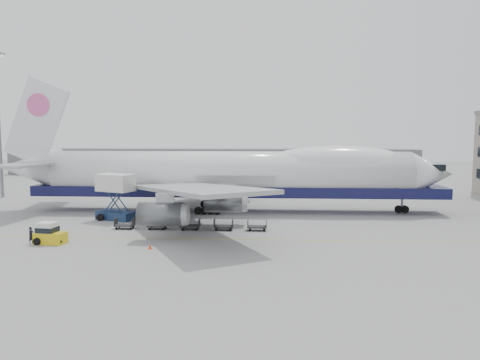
# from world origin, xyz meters

# --- Properties ---
(ground) EXTENTS (260.00, 260.00, 0.00)m
(ground) POSITION_xyz_m (0.00, 0.00, 0.00)
(ground) COLOR gray
(ground) RESTS_ON ground
(apron_line) EXTENTS (60.00, 0.15, 0.01)m
(apron_line) POSITION_xyz_m (0.00, -6.00, 0.01)
(apron_line) COLOR gold
(apron_line) RESTS_ON ground
(hangar) EXTENTS (110.00, 8.00, 7.00)m
(hangar) POSITION_xyz_m (-10.00, 70.00, 3.50)
(hangar) COLOR slate
(hangar) RESTS_ON ground
(airliner) EXTENTS (67.00, 55.30, 19.98)m
(airliner) POSITION_xyz_m (0.64, 12.00, 5.62)
(airliner) COLOR white
(airliner) RESTS_ON ground
(catering_truck) EXTENTS (5.74, 4.86, 6.14)m
(catering_truck) POSITION_xyz_m (-14.75, 4.52, 3.45)
(catering_truck) COLOR navy
(catering_truck) RESTS_ON ground
(baggage_tug) EXTENTS (3.30, 2.05, 2.28)m
(baggage_tug) POSITION_xyz_m (-17.48, -9.09, 1.01)
(baggage_tug) COLOR gold
(baggage_tug) RESTS_ON ground
(ground_worker) EXTENTS (0.61, 0.76, 1.80)m
(ground_worker) POSITION_xyz_m (-19.35, -9.31, 0.90)
(ground_worker) COLOR black
(ground_worker) RESTS_ON ground
(traffic_cone) EXTENTS (0.34, 0.34, 0.51)m
(traffic_cone) POSITION_xyz_m (-6.29, -10.69, 0.24)
(traffic_cone) COLOR #ED430C
(traffic_cone) RESTS_ON ground
(dolly_0) EXTENTS (2.30, 1.35, 1.30)m
(dolly_0) POSITION_xyz_m (-11.81, -1.30, 0.53)
(dolly_0) COLOR #2D2D30
(dolly_0) RESTS_ON ground
(dolly_1) EXTENTS (2.30, 1.35, 1.30)m
(dolly_1) POSITION_xyz_m (-7.78, -1.30, 0.53)
(dolly_1) COLOR #2D2D30
(dolly_1) RESTS_ON ground
(dolly_2) EXTENTS (2.30, 1.35, 1.30)m
(dolly_2) POSITION_xyz_m (-3.75, -1.30, 0.53)
(dolly_2) COLOR #2D2D30
(dolly_2) RESTS_ON ground
(dolly_3) EXTENTS (2.30, 1.35, 1.30)m
(dolly_3) POSITION_xyz_m (0.28, -1.30, 0.53)
(dolly_3) COLOR #2D2D30
(dolly_3) RESTS_ON ground
(dolly_4) EXTENTS (2.30, 1.35, 1.30)m
(dolly_4) POSITION_xyz_m (4.31, -1.30, 0.53)
(dolly_4) COLOR #2D2D30
(dolly_4) RESTS_ON ground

